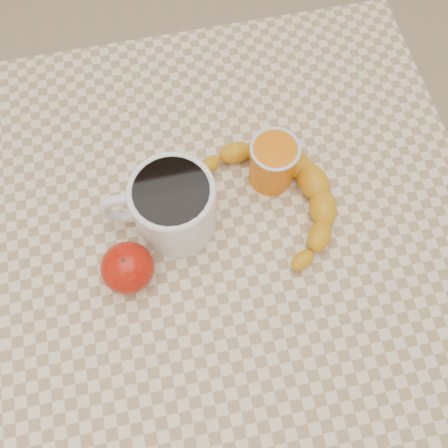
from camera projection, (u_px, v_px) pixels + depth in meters
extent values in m
plane|color=tan|center=(224.00, 327.00, 1.45)|extent=(3.00, 3.00, 0.00)
cube|color=beige|center=(224.00, 234.00, 0.78)|extent=(0.80, 0.80, 0.04)
cube|color=#936D4B|center=(224.00, 245.00, 0.83)|extent=(0.74, 0.74, 0.06)
cylinder|color=#936D4B|center=(426.00, 423.00, 1.02)|extent=(0.05, 0.05, 0.71)
cylinder|color=#936D4B|center=(56.00, 189.00, 1.23)|extent=(0.05, 0.05, 0.71)
cylinder|color=#936D4B|center=(328.00, 139.00, 1.29)|extent=(0.05, 0.05, 0.71)
cylinder|color=white|center=(174.00, 206.00, 0.72)|extent=(0.14, 0.14, 0.10)
cylinder|color=black|center=(171.00, 192.00, 0.68)|extent=(0.11, 0.11, 0.01)
torus|color=white|center=(171.00, 191.00, 0.68)|extent=(0.12, 0.12, 0.01)
torus|color=white|center=(126.00, 209.00, 0.72)|extent=(0.08, 0.03, 0.08)
cylinder|color=#DB6406|center=(273.00, 163.00, 0.76)|extent=(0.07, 0.07, 0.09)
torus|color=silver|center=(275.00, 149.00, 0.72)|extent=(0.08, 0.08, 0.01)
ellipsoid|color=#970A05|center=(127.00, 268.00, 0.70)|extent=(0.08, 0.08, 0.07)
cylinder|color=#382311|center=(123.00, 261.00, 0.67)|extent=(0.01, 0.01, 0.01)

